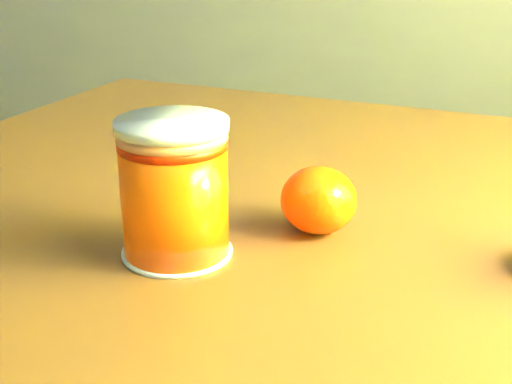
# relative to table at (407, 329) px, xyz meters

# --- Properties ---
(kitchen_counter) EXTENTS (3.15, 0.60, 0.90)m
(kitchen_counter) POSITION_rel_table_xyz_m (-0.93, 1.28, -0.25)
(kitchen_counter) COLOR #57585C
(kitchen_counter) RESTS_ON ground
(table) EXTENTS (1.20, 0.94, 0.81)m
(table) POSITION_rel_table_xyz_m (0.00, 0.00, 0.00)
(table) COLOR brown
(table) RESTS_ON ground
(juice_glass) EXTENTS (0.08, 0.08, 0.10)m
(juice_glass) POSITION_rel_table_xyz_m (-0.17, -0.10, 0.15)
(juice_glass) COLOR #DC4A04
(juice_glass) RESTS_ON table
(orange_front) EXTENTS (0.07, 0.07, 0.05)m
(orange_front) POSITION_rel_table_xyz_m (-0.08, -0.04, 0.13)
(orange_front) COLOR #FF4905
(orange_front) RESTS_ON table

